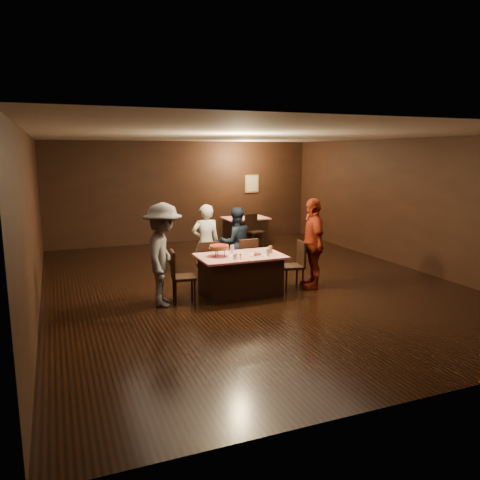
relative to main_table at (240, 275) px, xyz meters
name	(u,v)px	position (x,y,z in m)	size (l,w,h in m)	color
room	(249,179)	(0.46, 0.70, 1.75)	(10.00, 10.04, 3.02)	black
main_table	(240,275)	(0.00, 0.00, 0.00)	(1.60, 1.00, 0.77)	#B10B17
back_table	(245,230)	(2.07, 4.76, 0.00)	(1.30, 0.90, 0.77)	red
chair_far_left	(208,264)	(-0.40, 0.75, 0.09)	(0.42, 0.42, 0.95)	black
chair_far_right	(245,260)	(0.40, 0.75, 0.09)	(0.42, 0.42, 0.95)	black
chair_end_left	(184,276)	(-1.10, 0.00, 0.09)	(0.42, 0.42, 0.95)	black
chair_end_right	(292,265)	(1.10, 0.00, 0.09)	(0.42, 0.42, 0.95)	black
chair_back_near	(255,231)	(2.07, 4.06, 0.09)	(0.42, 0.42, 0.95)	black
chair_back_far	(238,225)	(2.07, 5.36, 0.09)	(0.42, 0.42, 0.95)	black
diner_white_jacket	(206,243)	(-0.28, 1.25, 0.42)	(0.59, 0.39, 1.62)	silver
diner_navy_hoodie	(236,242)	(0.40, 1.29, 0.37)	(0.74, 0.58, 1.52)	#172131
diner_grey_knit	(163,255)	(-1.47, -0.06, 0.52)	(1.17, 0.68, 1.82)	#5C5D61
diner_red_shirt	(313,243)	(1.51, -0.07, 0.51)	(1.05, 0.44, 1.80)	maroon
pizza_stand	(219,247)	(-0.40, 0.05, 0.57)	(0.38, 0.38, 0.22)	black
plate_with_slice	(256,255)	(0.25, -0.18, 0.41)	(0.25, 0.25, 0.06)	white
plate_empty	(264,251)	(0.55, 0.15, 0.39)	(0.25, 0.25, 0.01)	white
glass_front_right	(268,252)	(0.45, -0.25, 0.46)	(0.08, 0.08, 0.14)	silver
glass_amber	(270,250)	(0.60, -0.05, 0.46)	(0.08, 0.08, 0.14)	#BF7F26
glass_back	(232,249)	(-0.05, 0.30, 0.46)	(0.08, 0.08, 0.14)	silver
condiments	(237,256)	(-0.18, -0.28, 0.43)	(0.17, 0.10, 0.09)	silver
napkin_center	(255,254)	(0.30, 0.00, 0.39)	(0.16, 0.16, 0.01)	white
napkin_left	(234,256)	(-0.15, -0.05, 0.39)	(0.16, 0.16, 0.01)	white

